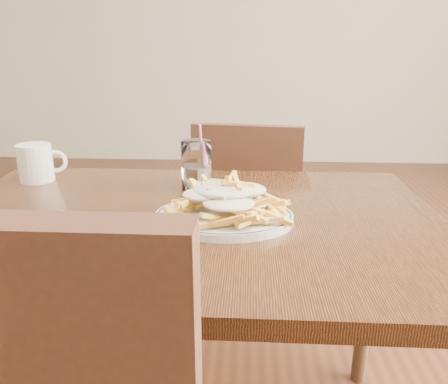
# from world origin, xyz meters

# --- Properties ---
(table) EXTENTS (1.20, 0.80, 0.75)m
(table) POSITION_xyz_m (0.00, 0.00, 0.67)
(table) COLOR black
(table) RESTS_ON ground
(chair_far) EXTENTS (0.45, 0.45, 0.87)m
(chair_far) POSITION_xyz_m (0.15, 0.68, 0.49)
(chair_far) COLOR #331A11
(chair_far) RESTS_ON ground
(fries_plate) EXTENTS (0.37, 0.34, 0.02)m
(fries_plate) POSITION_xyz_m (0.09, -0.03, 0.76)
(fries_plate) COLOR silver
(fries_plate) RESTS_ON table
(loaded_fries) EXTENTS (0.27, 0.22, 0.08)m
(loaded_fries) POSITION_xyz_m (0.09, -0.03, 0.81)
(loaded_fries) COLOR #F2BB4A
(loaded_fries) RESTS_ON fries_plate
(napkin) EXTENTS (0.22, 0.16, 0.01)m
(napkin) POSITION_xyz_m (-0.21, -0.09, 0.75)
(napkin) COLOR white
(napkin) RESTS_ON table
(cutlery) EXTENTS (0.21, 0.13, 0.01)m
(cutlery) POSITION_xyz_m (-0.21, -0.08, 0.76)
(cutlery) COLOR silver
(cutlery) RESTS_ON napkin
(water_glass) EXTENTS (0.08, 0.08, 0.18)m
(water_glass) POSITION_xyz_m (0.00, 0.21, 0.81)
(water_glass) COLOR white
(water_glass) RESTS_ON table
(coffee_mug) EXTENTS (0.14, 0.10, 0.11)m
(coffee_mug) POSITION_xyz_m (-0.47, 0.26, 0.80)
(coffee_mug) COLOR silver
(coffee_mug) RESTS_ON table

